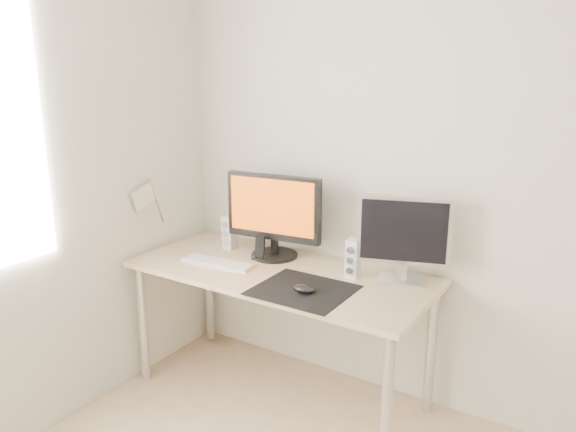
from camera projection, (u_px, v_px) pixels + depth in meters
The scene contains 11 objects.
wall_back at pixel (489, 180), 2.62m from camera, with size 3.50×3.50×0.00m, color white.
mousepad at pixel (303, 290), 2.67m from camera, with size 0.45×0.40×0.00m, color black.
mouse at pixel (304, 289), 2.63m from camera, with size 0.11×0.07×0.04m, color black.
desk at pixel (280, 284), 2.95m from camera, with size 1.60×0.70×0.73m.
main_monitor at pixel (274, 213), 3.06m from camera, with size 0.55×0.29×0.47m.
second_monitor at pixel (404, 235), 2.72m from camera, with size 0.44×0.22×0.43m.
speaker_left at pixel (230, 232), 3.25m from camera, with size 0.06×0.08×0.20m.
speaker_right at pixel (354, 258), 2.82m from camera, with size 0.06×0.08×0.20m.
keyboard at pixel (218, 263), 3.02m from camera, with size 0.43×0.16×0.02m.
phone_dock at pixel (260, 252), 3.08m from camera, with size 0.07×0.06×0.13m.
pennant at pixel (148, 198), 3.14m from camera, with size 0.01×0.23×0.29m.
Camera 1 is at (0.58, -0.92, 1.78)m, focal length 35.00 mm.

